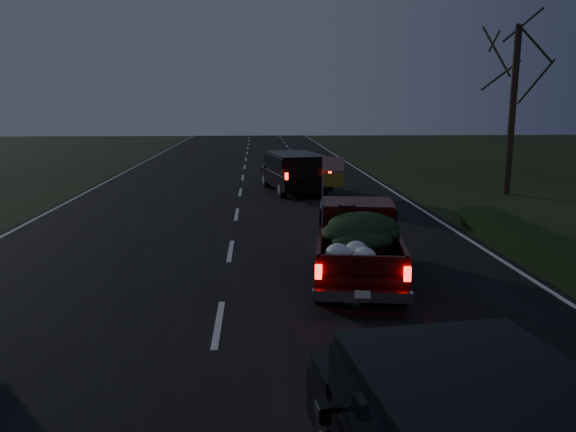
{
  "coord_description": "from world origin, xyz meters",
  "views": [
    {
      "loc": [
        0.69,
        -9.39,
        3.82
      ],
      "look_at": [
        1.42,
        3.2,
        1.3
      ],
      "focal_mm": 35.0,
      "sensor_mm": 36.0,
      "label": 1
    }
  ],
  "objects": [
    {
      "name": "ground",
      "position": [
        0.0,
        0.0,
        0.0
      ],
      "size": [
        120.0,
        120.0,
        0.0
      ],
      "primitive_type": "plane",
      "color": "black",
      "rests_on": "ground"
    },
    {
      "name": "road_asphalt",
      "position": [
        0.0,
        0.0,
        0.01
      ],
      "size": [
        14.0,
        120.0,
        0.02
      ],
      "primitive_type": "cube",
      "color": "black",
      "rests_on": "ground"
    },
    {
      "name": "hedge_row",
      "position": [
        7.8,
        3.0,
        0.3
      ],
      "size": [
        1.0,
        10.0,
        0.6
      ],
      "primitive_type": "cube",
      "color": "black",
      "rests_on": "ground"
    },
    {
      "name": "bare_tree_far",
      "position": [
        11.5,
        14.0,
        5.23
      ],
      "size": [
        3.6,
        3.6,
        7.0
      ],
      "color": "black",
      "rests_on": "ground"
    },
    {
      "name": "pickup_truck",
      "position": [
        2.93,
        2.58,
        0.9
      ],
      "size": [
        2.38,
        4.79,
        2.41
      ],
      "rotation": [
        0.0,
        0.0,
        -0.14
      ],
      "color": "#380807",
      "rests_on": "ground"
    },
    {
      "name": "lead_suv",
      "position": [
        2.36,
        15.07,
        1.05
      ],
      "size": [
        2.9,
        5.12,
        1.39
      ],
      "rotation": [
        0.0,
        0.0,
        0.19
      ],
      "color": "black",
      "rests_on": "ground"
    }
  ]
}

